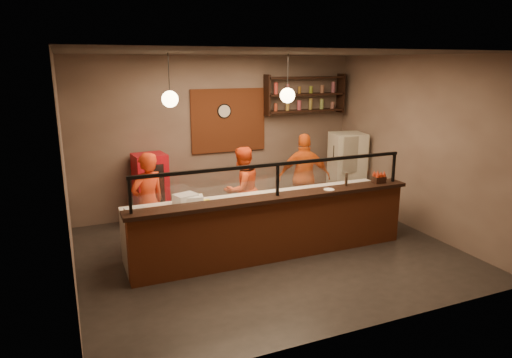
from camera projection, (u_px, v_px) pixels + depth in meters
name	position (u px, v px, depth m)	size (l,w,h in m)	color
floor	(269.00, 252.00, 7.61)	(6.00, 6.00, 0.00)	black
ceiling	(270.00, 53.00, 6.81)	(6.00, 6.00, 0.00)	#352E29
wall_back	(219.00, 135.00, 9.44)	(6.00, 6.00, 0.00)	#766357
wall_left	(65.00, 176.00, 6.07)	(5.00, 5.00, 0.00)	#766357
wall_right	(418.00, 145.00, 8.34)	(5.00, 5.00, 0.00)	#766357
wall_front	(365.00, 201.00, 4.98)	(6.00, 6.00, 0.00)	#766357
brick_patch	(229.00, 121.00, 9.41)	(1.60, 0.04, 1.30)	brown
service_counter	(277.00, 229.00, 7.21)	(4.60, 0.25, 1.00)	brown
counter_ledge	(277.00, 197.00, 7.08)	(4.70, 0.37, 0.06)	black
worktop_cabinet	(264.00, 224.00, 7.68)	(4.60, 0.75, 0.85)	gray
worktop	(264.00, 198.00, 7.57)	(4.60, 0.75, 0.05)	white
sneeze_guard	(278.00, 176.00, 7.00)	(4.50, 0.05, 0.52)	white
wall_shelving	(305.00, 94.00, 9.80)	(1.84, 0.28, 0.85)	black
wall_clock	(224.00, 111.00, 9.32)	(0.30, 0.30, 0.04)	black
pendant_left	(170.00, 99.00, 6.58)	(0.24, 0.24, 0.77)	black
pendant_right	(287.00, 95.00, 7.30)	(0.24, 0.24, 0.77)	black
cook_left	(148.00, 202.00, 7.48)	(0.61, 0.40, 1.67)	red
cook_mid	(242.00, 190.00, 8.37)	(0.77, 0.60, 1.59)	#E24415
cook_right	(304.00, 177.00, 8.97)	(1.02, 0.42, 1.73)	#CF5013
fridge	(347.00, 170.00, 9.86)	(0.67, 0.63, 1.61)	beige
red_cooler	(151.00, 189.00, 8.78)	(0.59, 0.54, 1.39)	#AF0B16
pizza_dough	(262.00, 195.00, 7.63)	(0.52, 0.52, 0.01)	#F1E9CD
prep_tub_a	(186.00, 199.00, 7.14)	(0.34, 0.27, 0.17)	silver
prep_tub_b	(194.00, 200.00, 7.14)	(0.28, 0.23, 0.14)	silver
prep_tub_c	(136.00, 213.00, 6.55)	(0.28, 0.22, 0.14)	white
rolling_pin	(197.00, 202.00, 7.18)	(0.07, 0.07, 0.40)	yellow
condiment_caddy	(379.00, 180.00, 7.82)	(0.20, 0.16, 0.11)	black
pepper_mill	(346.00, 180.00, 7.62)	(0.05, 0.05, 0.21)	black
small_plate	(329.00, 190.00, 7.38)	(0.17, 0.17, 0.01)	white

